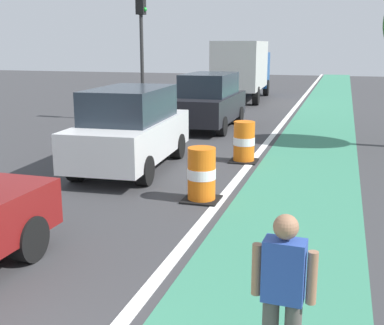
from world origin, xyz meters
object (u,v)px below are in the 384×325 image
Objects in this scene: parked_suv_second at (131,128)px; traffic_barrel_mid at (244,142)px; traffic_barrel_front at (202,175)px; delivery_truck_down_block at (243,67)px; skateboarder_on_lane at (283,299)px; traffic_light_corner at (142,33)px; parked_suv_third at (209,101)px.

parked_suv_second is 3.06m from traffic_barrel_mid.
traffic_barrel_front is 0.14× the size of delivery_truck_down_block.
delivery_truck_down_block is at bearing 98.59° from traffic_barrel_front.
skateboarder_on_lane is 16.80m from traffic_light_corner.
parked_suv_second is at bearing -92.58° from parked_suv_third.
traffic_barrel_mid is 0.21× the size of traffic_light_corner.
traffic_light_corner is at bearing 109.89° from parked_suv_second.
parked_suv_second is 6.62m from parked_suv_third.
delivery_truck_down_block reaches higher than skateboarder_on_lane.
parked_suv_second and parked_suv_third have the same top height.
delivery_truck_down_block is (-5.05, 24.01, 0.94)m from skateboarder_on_lane.
parked_suv_third reaches higher than traffic_barrel_front.
skateboarder_on_lane is at bearing -63.72° from traffic_light_corner.
traffic_barrel_mid is at bearing -48.19° from traffic_light_corner.
parked_suv_third is at bearing 107.23° from skateboarder_on_lane.
delivery_truck_down_block reaches higher than traffic_barrel_mid.
traffic_barrel_front is (2.13, -8.70, -0.50)m from parked_suv_third.
traffic_barrel_mid is 0.14× the size of delivery_truck_down_block.
skateboarder_on_lane reaches higher than traffic_barrel_front.
parked_suv_third is 4.23× the size of traffic_barrel_mid.
delivery_truck_down_block reaches higher than parked_suv_third.
traffic_light_corner is at bearing 131.81° from traffic_barrel_mid.
delivery_truck_down_block is at bearing 101.22° from traffic_barrel_mid.
delivery_truck_down_block reaches higher than traffic_barrel_front.
skateboarder_on_lane is 1.55× the size of traffic_barrel_front.
parked_suv_third is 0.90× the size of traffic_light_corner.
traffic_light_corner reaches higher than skateboarder_on_lane.
traffic_light_corner is (-7.35, 14.88, 2.59)m from skateboarder_on_lane.
traffic_barrel_mid is at bearing -65.66° from parked_suv_third.
parked_suv_second is 8.32m from traffic_light_corner.
traffic_barrel_front is at bearing -92.48° from traffic_barrel_mid.
traffic_barrel_mid is at bearing 31.16° from parked_suv_second.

